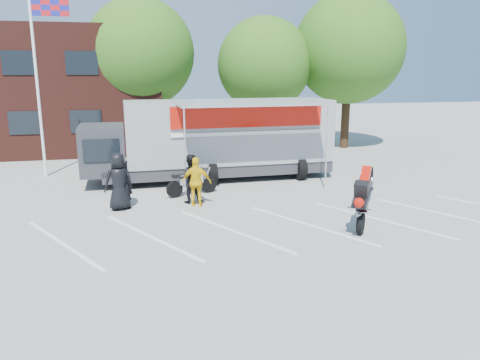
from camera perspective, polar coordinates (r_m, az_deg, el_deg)
name	(u,v)px	position (r m, az deg, el deg)	size (l,w,h in m)	color
ground	(233,243)	(13.00, -0.87, -7.68)	(100.00, 100.00, 0.00)	#9E9E99
parking_bay_lines	(226,231)	(13.92, -1.72, -6.22)	(18.00, 5.00, 0.01)	white
office_building	(1,90)	(30.85, -27.16, 9.70)	(18.00, 8.00, 7.00)	#481E17
flagpole	(41,60)	(22.22, -23.06, 13.29)	(1.61, 0.12, 8.00)	white
tree_left	(140,53)	(27.91, -12.06, 14.87)	(6.12, 6.12, 8.64)	#382314
tree_mid	(264,65)	(27.91, 2.99, 13.85)	(5.44, 5.44, 7.68)	#382314
tree_right	(349,49)	(29.21, 13.13, 15.34)	(6.46, 6.46, 9.12)	#382314
transporter_truck	(219,179)	(20.51, -2.63, 0.16)	(10.69, 5.15, 3.40)	#909498
parked_motorcycle	(192,195)	(17.93, -5.86, -1.82)	(0.70, 2.09, 1.10)	silver
stunt_bike_rider	(364,227)	(14.71, 14.90, -5.61)	(0.84, 1.77, 2.09)	black
spectator_leather_a	(119,181)	(16.29, -14.59, -0.17)	(0.96, 0.62, 1.96)	black
spectator_leather_b	(124,185)	(16.48, -13.98, -0.58)	(0.59, 0.39, 1.63)	black
spectator_leather_c	(190,179)	(16.71, -6.09, 0.16)	(0.85, 0.67, 1.76)	black
spectator_hivis	(197,182)	(16.24, -5.32, -0.24)	(1.02, 0.42, 1.74)	yellow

